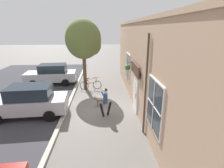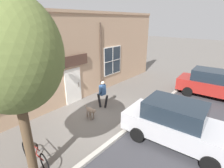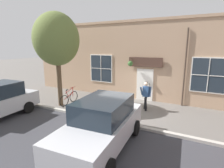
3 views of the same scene
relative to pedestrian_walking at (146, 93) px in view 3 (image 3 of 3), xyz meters
The scene contains 7 objects.
ground_plane 1.41m from the pedestrian_walking, 68.94° to the right, with size 90.00×90.00×0.00m, color #66605B.
storefront_facade 2.73m from the pedestrian_walking, 154.93° to the right, with size 0.95×18.00×5.23m.
pedestrian_walking is the anchor object (origin of this frame).
dog_on_leash 1.42m from the pedestrian_walking, 74.02° to the right, with size 0.97×0.36×0.68m.
street_tree_by_curb 5.86m from the pedestrian_walking, 73.36° to the right, with size 2.73×2.46×5.45m.
leaning_bicycle 4.75m from the pedestrian_walking, 76.52° to the right, with size 1.74×0.24×1.01m.
parked_car_mid_block 4.33m from the pedestrian_walking, ahead, with size 4.41×2.16×1.75m.
Camera 3 is at (8.87, 3.55, 3.53)m, focal length 28.00 mm.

